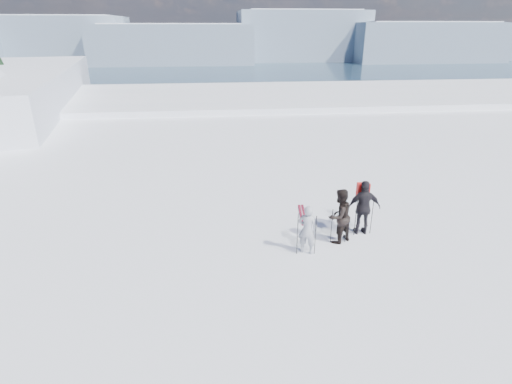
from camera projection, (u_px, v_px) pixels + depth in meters
lake_basin at (248, 162)px, 41.06m from camera, size 820.00×820.00×71.62m
far_mountain_range at (240, 40)px, 434.03m from camera, size 770.00×110.00×53.00m
skier_grey at (307, 230)px, 12.06m from camera, size 0.68×0.57×1.58m
skier_dark at (339, 216)px, 12.64m from camera, size 1.11×1.04×1.82m
skier_pack at (364, 208)px, 13.15m from camera, size 1.13×0.52×1.88m
backpack at (365, 171)px, 12.91m from camera, size 0.41×0.25×0.53m
ski_poles at (337, 225)px, 12.63m from camera, size 2.76×1.11×1.37m
skis_loose at (303, 215)px, 14.79m from camera, size 0.43×1.70×0.03m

